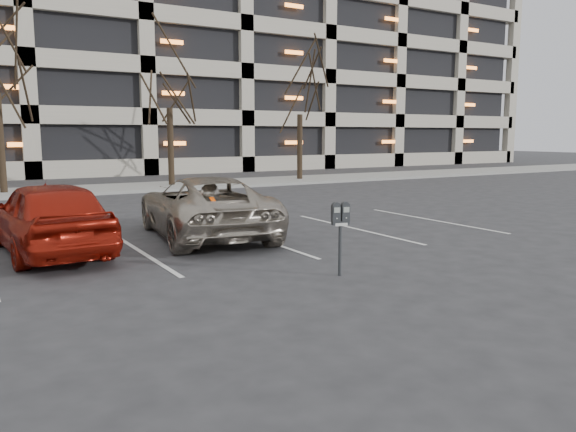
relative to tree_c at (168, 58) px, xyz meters
The scene contains 9 objects.
ground 17.49m from the tree_c, 104.04° to the right, with size 140.00×140.00×0.00m, color #28282B.
sidewalk 7.02m from the tree_c, behind, with size 80.00×4.00×0.12m, color gray.
stall_lines 15.84m from the tree_c, 111.51° to the right, with size 16.90×5.20×0.00m.
parking_garage 19.85m from the tree_c, 65.85° to the left, with size 52.00×20.00×19.00m.
tree_c is the anchor object (origin of this frame).
tree_d 7.01m from the tree_c, ahead, with size 3.39×3.39×7.70m.
parking_meter 18.44m from the tree_c, 99.73° to the right, with size 0.34×0.19×1.25m.
suv_silver 14.26m from the tree_c, 105.52° to the right, with size 3.01×5.43×1.44m.
car_red 15.69m from the tree_c, 118.21° to the right, with size 1.81×4.49×1.53m, color #9A1A0E.
Camera 1 is at (-4.55, -9.19, 2.40)m, focal length 35.00 mm.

